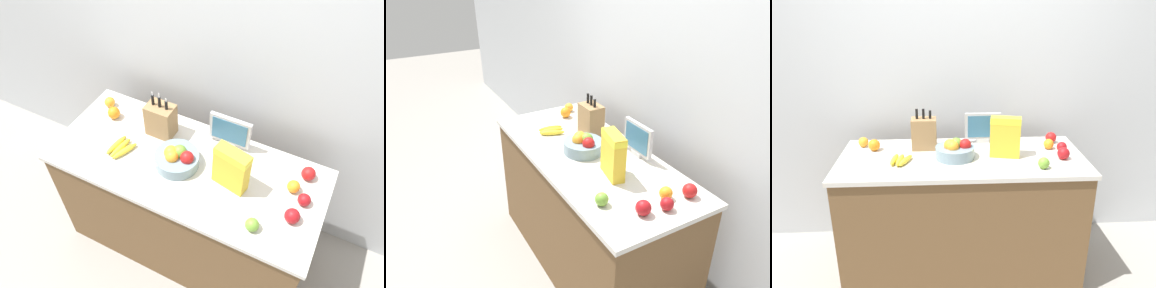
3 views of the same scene
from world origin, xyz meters
TOP-DOWN VIEW (x-y plane):
  - ground_plane at (0.00, 0.00)m, footprint 14.00×14.00m
  - wall_back at (0.00, 0.57)m, footprint 9.00×0.06m
  - counter at (0.00, 0.00)m, footprint 1.64×0.71m
  - knife_block at (-0.26, 0.16)m, footprint 0.17×0.12m
  - small_monitor at (0.17, 0.25)m, footprint 0.26×0.03m
  - cereal_box at (0.29, -0.02)m, footprint 0.21×0.12m
  - fruit_bowl at (-0.04, -0.02)m, footprint 0.26×0.26m
  - banana_bunch at (-0.40, -0.08)m, footprint 0.15×0.20m
  - apple_rightmost at (0.67, 0.22)m, footprint 0.08×0.08m
  - apple_middle at (0.50, -0.22)m, footprint 0.07×0.07m
  - apple_near_bananas at (0.69, 0.04)m, footprint 0.07×0.07m
  - apple_leftmost at (0.67, -0.09)m, footprint 0.08×0.08m
  - orange_near_bowl at (-0.60, 0.14)m, footprint 0.08×0.08m
  - orange_front_left at (0.62, 0.10)m, footprint 0.07×0.07m
  - orange_front_center at (-0.69, 0.22)m, footprint 0.07×0.07m

SIDE VIEW (x-z plane):
  - ground_plane at x=0.00m, z-range 0.00..0.00m
  - counter at x=0.00m, z-range 0.00..0.92m
  - banana_bunch at x=-0.40m, z-range 0.92..0.95m
  - apple_near_bananas at x=0.69m, z-range 0.92..0.99m
  - orange_front_center at x=-0.69m, z-range 0.92..0.99m
  - orange_front_left at x=0.62m, z-range 0.92..0.99m
  - apple_middle at x=0.50m, z-range 0.92..0.99m
  - apple_rightmost at x=0.67m, z-range 0.92..1.00m
  - orange_near_bowl at x=-0.60m, z-range 0.92..1.00m
  - apple_leftmost at x=0.67m, z-range 0.92..1.00m
  - fruit_bowl at x=-0.04m, z-range 0.90..1.04m
  - knife_block at x=-0.26m, z-range 0.87..1.19m
  - small_monitor at x=0.17m, z-range 0.93..1.15m
  - cereal_box at x=0.29m, z-range 0.93..1.20m
  - wall_back at x=0.00m, z-range 0.00..2.60m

